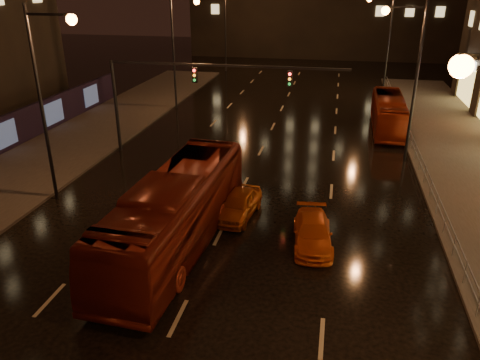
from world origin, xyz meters
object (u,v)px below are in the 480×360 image
object	(u,v)px
bus_curb	(389,113)
bus_red	(177,211)
taxi_near	(239,204)
taxi_far	(313,233)

from	to	relation	value
bus_curb	bus_red	bearing A→B (deg)	-116.46
bus_red	bus_curb	size ratio (longest dim) A/B	1.26
bus_red	taxi_near	world-z (taller)	bus_red
bus_curb	taxi_near	bearing A→B (deg)	-115.42
bus_red	taxi_far	bearing A→B (deg)	14.78
bus_curb	taxi_far	size ratio (longest dim) A/B	2.37
taxi_far	bus_red	bearing A→B (deg)	-174.19
bus_curb	taxi_far	xyz separation A→B (m)	(-4.70, -18.99, -0.75)
taxi_far	taxi_near	bearing A→B (deg)	146.10
bus_red	taxi_near	distance (m)	3.99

